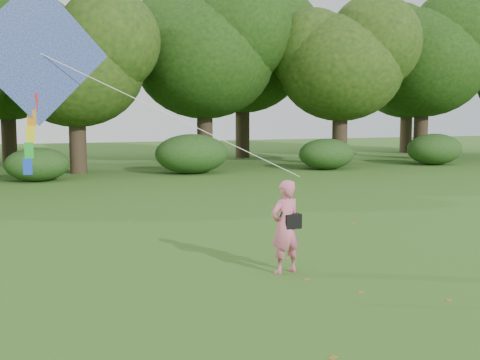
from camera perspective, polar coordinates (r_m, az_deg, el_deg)
name	(u,v)px	position (r m, az deg, el deg)	size (l,w,h in m)	color
ground	(318,272)	(11.14, 7.43, -8.61)	(100.00, 100.00, 0.00)	#265114
man_kite_flyer	(285,227)	(10.81, 4.31, -4.45)	(0.62, 0.40, 1.69)	#D3637E
crossbody_bag	(292,221)	(10.81, 4.94, -3.85)	(0.43, 0.20, 0.69)	black
flying_kite	(38,56)	(10.22, -18.57, 11.11)	(5.45, 0.95, 3.24)	#2761AA
tree_line	(140,61)	(33.14, -9.46, 11.03)	(54.70, 15.30, 9.48)	#3A2D1E
shrub_band	(114,158)	(27.47, -11.89, 2.05)	(39.15, 3.22, 1.88)	#264919
fallen_leaves	(294,260)	(11.95, 5.13, -7.52)	(9.73, 10.93, 0.01)	brown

